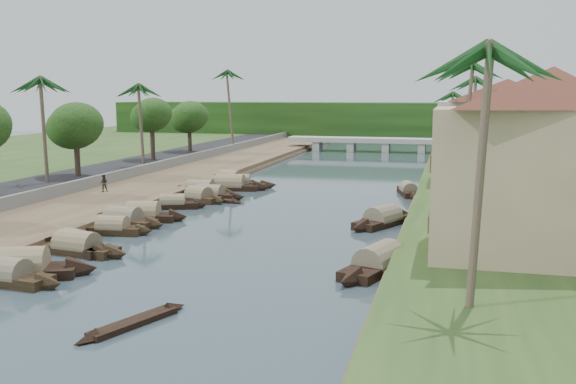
% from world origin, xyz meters
% --- Properties ---
extents(ground, '(220.00, 220.00, 0.00)m').
position_xyz_m(ground, '(0.00, 0.00, 0.00)').
color(ground, '#35474F').
rests_on(ground, ground).
extents(left_bank, '(10.00, 180.00, 0.80)m').
position_xyz_m(left_bank, '(-16.00, 20.00, 0.40)').
color(left_bank, brown).
rests_on(left_bank, ground).
extents(right_bank, '(16.00, 180.00, 1.20)m').
position_xyz_m(right_bank, '(19.00, 20.00, 0.60)').
color(right_bank, '#26441B').
rests_on(right_bank, ground).
extents(road, '(8.00, 180.00, 1.40)m').
position_xyz_m(road, '(-24.50, 20.00, 0.70)').
color(road, black).
rests_on(road, ground).
extents(retaining_wall, '(0.40, 180.00, 1.10)m').
position_xyz_m(retaining_wall, '(-20.20, 20.00, 1.35)').
color(retaining_wall, slate).
rests_on(retaining_wall, left_bank).
extents(treeline, '(120.00, 14.00, 8.00)m').
position_xyz_m(treeline, '(0.00, 100.00, 4.00)').
color(treeline, '#17340E').
rests_on(treeline, ground).
extents(bridge, '(28.00, 4.00, 2.40)m').
position_xyz_m(bridge, '(0.00, 72.00, 1.72)').
color(bridge, '#A8A99E').
rests_on(bridge, ground).
extents(building_near, '(14.85, 14.85, 10.20)m').
position_xyz_m(building_near, '(18.99, -2.00, 6.38)').
color(building_near, tan).
rests_on(building_near, right_bank).
extents(building_mid, '(14.11, 14.11, 9.70)m').
position_xyz_m(building_mid, '(19.99, 14.00, 6.13)').
color(building_mid, tan).
rests_on(building_mid, right_bank).
extents(building_far, '(15.59, 15.59, 10.20)m').
position_xyz_m(building_far, '(18.99, 28.00, 6.38)').
color(building_far, silver).
rests_on(building_far, right_bank).
extents(building_distant, '(12.62, 12.62, 9.20)m').
position_xyz_m(building_distant, '(19.99, 48.00, 5.88)').
color(building_distant, tan).
rests_on(building_distant, right_bank).
extents(sampan_0, '(7.67, 2.31, 2.02)m').
position_xyz_m(sampan_0, '(-8.76, -10.45, 0.41)').
color(sampan_0, black).
rests_on(sampan_0, ground).
extents(sampan_1, '(8.67, 5.03, 2.51)m').
position_xyz_m(sampan_1, '(-8.78, -9.23, 0.42)').
color(sampan_1, black).
rests_on(sampan_1, ground).
extents(sampan_2, '(7.93, 2.73, 2.08)m').
position_xyz_m(sampan_2, '(-8.65, -3.85, 0.41)').
color(sampan_2, black).
rests_on(sampan_2, ground).
extents(sampan_3, '(7.21, 4.40, 1.99)m').
position_xyz_m(sampan_3, '(-8.89, -3.39, 0.41)').
color(sampan_3, black).
rests_on(sampan_3, ground).
extents(sampan_4, '(6.23, 1.94, 1.81)m').
position_xyz_m(sampan_4, '(-9.39, 1.85, 0.40)').
color(sampan_4, black).
rests_on(sampan_4, ground).
extents(sampan_5, '(7.41, 3.23, 2.29)m').
position_xyz_m(sampan_5, '(-9.50, 6.81, 0.42)').
color(sampan_5, black).
rests_on(sampan_5, ground).
extents(sampan_6, '(7.26, 2.36, 2.15)m').
position_xyz_m(sampan_6, '(-10.00, 4.60, 0.41)').
color(sampan_6, black).
rests_on(sampan_6, ground).
extents(sampan_7, '(6.34, 3.39, 1.75)m').
position_xyz_m(sampan_7, '(-9.56, 12.43, 0.40)').
color(sampan_7, black).
rests_on(sampan_7, ground).
extents(sampan_8, '(6.50, 3.70, 2.01)m').
position_xyz_m(sampan_8, '(-8.73, 16.40, 0.41)').
color(sampan_8, black).
rests_on(sampan_8, ground).
extents(sampan_9, '(7.52, 1.92, 1.93)m').
position_xyz_m(sampan_9, '(-8.36, 18.20, 0.41)').
color(sampan_9, black).
rests_on(sampan_9, ground).
extents(sampan_10, '(7.63, 2.02, 2.11)m').
position_xyz_m(sampan_10, '(-10.19, 20.35, 0.41)').
color(sampan_10, black).
rests_on(sampan_10, ground).
extents(sampan_11, '(8.77, 2.91, 2.44)m').
position_xyz_m(sampan_11, '(-8.42, 24.15, 0.42)').
color(sampan_11, black).
rests_on(sampan_11, ground).
extents(sampan_12, '(9.25, 3.68, 2.17)m').
position_xyz_m(sampan_12, '(-8.29, 25.46, 0.41)').
color(sampan_12, black).
rests_on(sampan_12, ground).
extents(sampan_13, '(7.73, 5.00, 2.15)m').
position_xyz_m(sampan_13, '(-9.94, 28.56, 0.41)').
color(sampan_13, black).
rests_on(sampan_13, ground).
extents(sampan_14, '(4.66, 9.39, 2.25)m').
position_xyz_m(sampan_14, '(10.18, -2.92, 0.42)').
color(sampan_14, black).
rests_on(sampan_14, ground).
extents(sampan_15, '(5.12, 8.10, 2.20)m').
position_xyz_m(sampan_15, '(9.05, 9.80, 0.42)').
color(sampan_15, black).
rests_on(sampan_15, ground).
extents(sampan_16, '(3.02, 7.24, 1.80)m').
position_xyz_m(sampan_16, '(9.92, 25.28, 0.40)').
color(sampan_16, black).
rests_on(sampan_16, ground).
extents(canoe_0, '(3.05, 6.04, 0.82)m').
position_xyz_m(canoe_0, '(0.84, -14.44, 0.10)').
color(canoe_0, black).
rests_on(canoe_0, ground).
extents(canoe_1, '(4.84, 1.77, 0.77)m').
position_xyz_m(canoe_1, '(-8.53, -3.61, 0.10)').
color(canoe_1, black).
rests_on(canoe_1, ground).
extents(canoe_2, '(5.74, 2.46, 0.83)m').
position_xyz_m(canoe_2, '(-7.18, 16.99, 0.10)').
color(canoe_2, black).
rests_on(canoe_2, ground).
extents(palm_0, '(3.20, 3.20, 12.11)m').
position_xyz_m(palm_0, '(15.00, -11.88, 11.49)').
color(palm_0, '#745F4D').
rests_on(palm_0, ground).
extents(palm_1, '(3.20, 3.20, 10.24)m').
position_xyz_m(palm_1, '(16.00, 4.94, 9.72)').
color(palm_1, '#745F4D').
rests_on(palm_1, ground).
extents(palm_2, '(3.20, 3.20, 12.90)m').
position_xyz_m(palm_2, '(15.00, 22.53, 12.26)').
color(palm_2, '#745F4D').
rests_on(palm_2, ground).
extents(palm_3, '(3.20, 3.20, 11.92)m').
position_xyz_m(palm_3, '(16.00, 36.34, 11.32)').
color(palm_3, '#745F4D').
rests_on(palm_3, ground).
extents(palm_5, '(3.20, 3.20, 11.48)m').
position_xyz_m(palm_5, '(-24.00, 15.28, 11.09)').
color(palm_5, '#745F4D').
rests_on(palm_5, ground).
extents(palm_6, '(3.20, 3.20, 11.02)m').
position_xyz_m(palm_6, '(-22.00, 31.36, 10.65)').
color(palm_6, '#745F4D').
rests_on(palm_6, ground).
extents(palm_7, '(3.20, 3.20, 10.29)m').
position_xyz_m(palm_7, '(14.00, 53.56, 9.74)').
color(palm_7, '#745F4D').
rests_on(palm_7, ground).
extents(palm_8, '(3.20, 3.20, 13.56)m').
position_xyz_m(palm_8, '(-20.50, 59.37, 13.10)').
color(palm_8, '#745F4D').
rests_on(palm_8, ground).
extents(tree_3, '(5.42, 5.42, 7.46)m').
position_xyz_m(tree_3, '(-24.00, 20.58, 6.56)').
color(tree_3, '#403124').
rests_on(tree_3, ground).
extents(tree_4, '(4.90, 4.90, 7.80)m').
position_xyz_m(tree_4, '(-24.00, 38.10, 7.09)').
color(tree_4, '#403124').
rests_on(tree_4, ground).
extents(tree_5, '(5.27, 5.27, 7.24)m').
position_xyz_m(tree_5, '(-24.00, 50.34, 6.41)').
color(tree_5, '#403124').
rests_on(tree_5, ground).
extents(tree_6, '(4.82, 4.82, 6.97)m').
position_xyz_m(tree_6, '(24.00, 28.05, 6.10)').
color(tree_6, '#403124').
rests_on(tree_6, ground).
extents(person_far, '(1.00, 0.93, 1.64)m').
position_xyz_m(person_far, '(-17.80, 15.10, 1.62)').
color(person_far, '#3A3328').
rests_on(person_far, left_bank).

